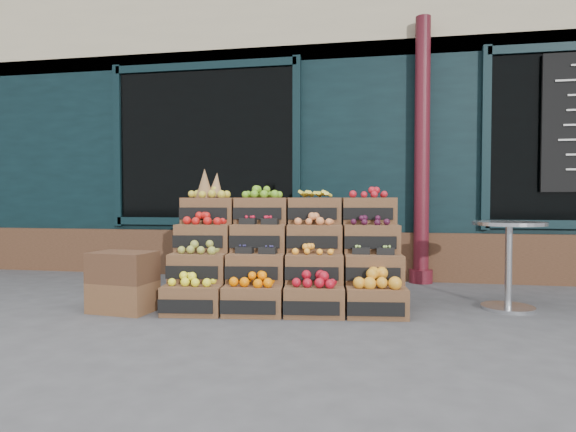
# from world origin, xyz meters

# --- Properties ---
(ground) EXTENTS (60.00, 60.00, 0.00)m
(ground) POSITION_xyz_m (0.00, 0.00, 0.00)
(ground) COLOR #414143
(ground) RESTS_ON ground
(shop_facade) EXTENTS (12.00, 6.24, 4.80)m
(shop_facade) POSITION_xyz_m (0.00, 5.11, 2.40)
(shop_facade) COLOR black
(shop_facade) RESTS_ON ground
(crate_display) EXTENTS (2.23, 1.28, 1.33)m
(crate_display) POSITION_xyz_m (-0.20, 0.57, 0.41)
(crate_display) COLOR brown
(crate_display) RESTS_ON ground
(spare_crates) EXTENTS (0.58, 0.43, 0.54)m
(spare_crates) POSITION_xyz_m (-1.59, 0.00, 0.27)
(spare_crates) COLOR brown
(spare_crates) RESTS_ON ground
(bistro_table) EXTENTS (0.64, 0.64, 0.81)m
(bistro_table) POSITION_xyz_m (1.86, 0.72, 0.51)
(bistro_table) COLOR #BABDC1
(bistro_table) RESTS_ON ground
(shopkeeper) EXTENTS (0.85, 0.71, 1.98)m
(shopkeeper) POSITION_xyz_m (-1.39, 2.65, 0.99)
(shopkeeper) COLOR #1D6731
(shopkeeper) RESTS_ON ground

